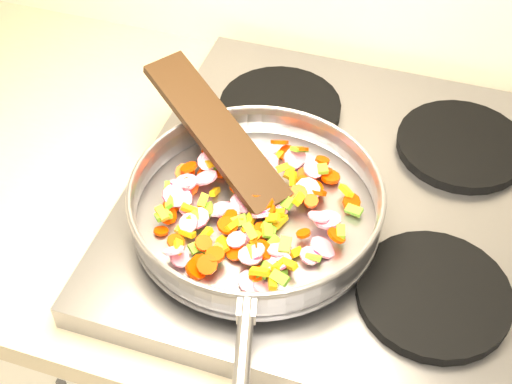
% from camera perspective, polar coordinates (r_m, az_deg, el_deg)
% --- Properties ---
extents(cooktop, '(0.60, 0.60, 0.04)m').
position_cam_1_polar(cooktop, '(1.02, 7.19, -0.87)').
color(cooktop, '#939399').
rests_on(cooktop, counter_top).
extents(grate_fl, '(0.19, 0.19, 0.02)m').
position_cam_1_polar(grate_fl, '(0.93, -3.01, -3.82)').
color(grate_fl, black).
rests_on(grate_fl, cooktop).
extents(grate_fr, '(0.19, 0.19, 0.02)m').
position_cam_1_polar(grate_fr, '(0.91, 14.03, -7.94)').
color(grate_fr, black).
rests_on(grate_fr, cooktop).
extents(grate_bl, '(0.19, 0.19, 0.02)m').
position_cam_1_polar(grate_bl, '(1.12, 1.93, 6.79)').
color(grate_bl, black).
rests_on(grate_bl, cooktop).
extents(grate_br, '(0.19, 0.19, 0.02)m').
position_cam_1_polar(grate_br, '(1.10, 16.11, 3.63)').
color(grate_br, black).
rests_on(grate_br, cooktop).
extents(saute_pan, '(0.37, 0.53, 0.06)m').
position_cam_1_polar(saute_pan, '(0.92, -0.01, -0.86)').
color(saute_pan, '#9E9EA5').
rests_on(saute_pan, grate_fl).
extents(vegetable_heap, '(0.27, 0.27, 0.05)m').
position_cam_1_polar(vegetable_heap, '(0.93, -0.52, -1.32)').
color(vegetable_heap, '#DC9D0D').
rests_on(vegetable_heap, saute_pan).
extents(wooden_spatula, '(0.25, 0.20, 0.09)m').
position_cam_1_polar(wooden_spatula, '(0.98, -3.23, 4.94)').
color(wooden_spatula, black).
rests_on(wooden_spatula, saute_pan).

